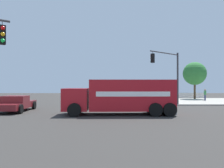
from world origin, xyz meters
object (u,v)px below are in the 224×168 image
object	(u,v)px
traffic_light_primary	(169,69)
pickup_maroon	(16,103)
shade_tree_near	(195,74)
pedestrian_near_corner	(205,94)
delivery_truck	(122,96)

from	to	relation	value
traffic_light_primary	pickup_maroon	xyz separation A→B (m)	(14.87, 4.94, -3.36)
pickup_maroon	shade_tree_near	xyz separation A→B (m)	(-21.93, -15.94, 3.51)
pedestrian_near_corner	shade_tree_near	world-z (taller)	shade_tree_near
traffic_light_primary	pickup_maroon	world-z (taller)	traffic_light_primary
pedestrian_near_corner	pickup_maroon	bearing A→B (deg)	29.06
traffic_light_primary	pedestrian_near_corner	world-z (taller)	traffic_light_primary
delivery_truck	pedestrian_near_corner	size ratio (longest dim) A/B	5.26
pickup_maroon	delivery_truck	bearing A→B (deg)	167.40
shade_tree_near	pedestrian_near_corner	bearing A→B (deg)	91.06
delivery_truck	shade_tree_near	xyz separation A→B (m)	(-12.68, -18.01, 2.81)
delivery_truck	pedestrian_near_corner	distance (m)	19.16
pedestrian_near_corner	shade_tree_near	bearing A→B (deg)	-88.94
traffic_light_primary	pickup_maroon	size ratio (longest dim) A/B	1.12
delivery_truck	pedestrian_near_corner	bearing A→B (deg)	-131.72
traffic_light_primary	pedestrian_near_corner	bearing A→B (deg)	-134.37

